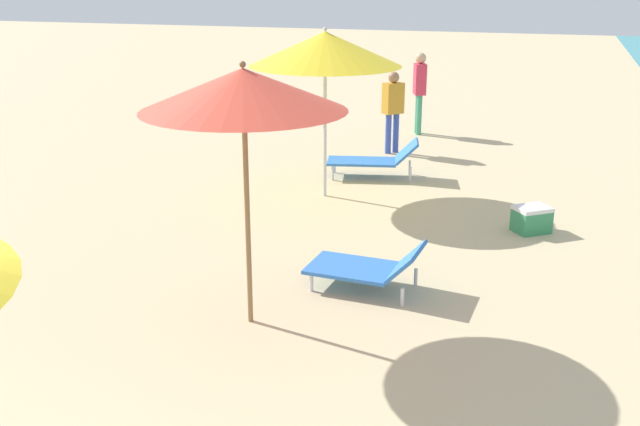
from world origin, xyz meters
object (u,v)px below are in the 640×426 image
lounger_second_shoreside (368,266)px  lounger_farthest_shoreside (375,159)px  umbrella_farthest (325,49)px  umbrella_second (243,90)px  person_walking_far (420,85)px  cooler_box (532,219)px  person_walking_mid (393,105)px

lounger_second_shoreside → lounger_farthest_shoreside: 4.54m
umbrella_farthest → umbrella_second: bearing=-82.9°
person_walking_far → cooler_box: bearing=94.2°
umbrella_farthest → lounger_farthest_shoreside: (0.48, 1.25, -1.89)m
umbrella_second → person_walking_mid: 7.44m
lounger_second_shoreside → lounger_farthest_shoreside: bearing=-73.6°
lounger_second_shoreside → person_walking_far: bearing=-79.6°
cooler_box → umbrella_farthest: bearing=166.1°
umbrella_second → lounger_second_shoreside: umbrella_second is taller
umbrella_farthest → lounger_second_shoreside: bearing=-65.6°
person_walking_mid → lounger_farthest_shoreside: bearing=-43.7°
umbrella_second → umbrella_farthest: umbrella_second is taller
lounger_farthest_shoreside → lounger_second_shoreside: bearing=90.1°
umbrella_second → lounger_second_shoreside: (0.92, 1.10, -2.02)m
lounger_second_shoreside → person_walking_mid: (-1.05, 6.21, 0.65)m
person_walking_mid → cooler_box: 4.69m
lounger_second_shoreside → cooler_box: lounger_second_shoreside is taller
lounger_farthest_shoreside → person_walking_mid: bearing=-99.3°
person_walking_far → lounger_farthest_shoreside: bearing=68.8°
lounger_second_shoreside → cooler_box: bearing=-119.5°
umbrella_farthest → cooler_box: (3.07, -0.76, -2.03)m
person_walking_mid → cooler_box: bearing=-11.3°
lounger_farthest_shoreside → person_walking_far: size_ratio=0.94×
umbrella_second → umbrella_farthest: 4.32m
umbrella_farthest → person_walking_mid: bearing=82.6°
person_walking_far → cooler_box: 6.19m
lounger_second_shoreside → person_walking_mid: 6.34m
umbrella_farthest → cooler_box: umbrella_farthest is taller
umbrella_second → lounger_second_shoreside: size_ratio=2.01×
umbrella_second → lounger_farthest_shoreside: size_ratio=1.61×
umbrella_second → lounger_second_shoreside: 2.47m
umbrella_farthest → person_walking_mid: 3.32m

